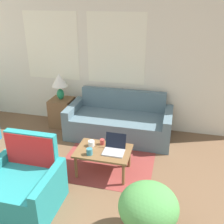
# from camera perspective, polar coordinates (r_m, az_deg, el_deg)

# --- Properties ---
(wall_back) EXTENTS (6.18, 0.06, 2.60)m
(wall_back) POSITION_cam_1_polar(r_m,az_deg,el_deg) (5.20, -5.33, 11.17)
(wall_back) COLOR silver
(wall_back) RESTS_ON ground_plane
(rug) EXTENTS (1.44, 1.89, 0.01)m
(rug) POSITION_cam_1_polar(r_m,az_deg,el_deg) (4.54, 0.13, -8.66)
(rug) COLOR brown
(rug) RESTS_ON ground_plane
(couch) EXTENTS (1.92, 0.86, 0.81)m
(couch) POSITION_cam_1_polar(r_m,az_deg,el_deg) (4.95, 1.66, -2.33)
(couch) COLOR slate
(couch) RESTS_ON ground_plane
(armchair) EXTENTS (0.89, 0.78, 0.89)m
(armchair) POSITION_cam_1_polar(r_m,az_deg,el_deg) (3.56, -18.66, -15.22)
(armchair) COLOR teal
(armchair) RESTS_ON ground_plane
(side_table) EXTENTS (0.43, 0.43, 0.57)m
(side_table) POSITION_cam_1_polar(r_m,az_deg,el_deg) (5.42, -10.82, -0.05)
(side_table) COLOR brown
(side_table) RESTS_ON ground_plane
(table_lamp) EXTENTS (0.31, 0.31, 0.53)m
(table_lamp) POSITION_cam_1_polar(r_m,az_deg,el_deg) (5.20, -11.36, 6.40)
(table_lamp) COLOR #1E8451
(table_lamp) RESTS_ON side_table
(coffee_table) EXTENTS (0.80, 0.55, 0.38)m
(coffee_table) POSITION_cam_1_polar(r_m,az_deg,el_deg) (3.90, -1.89, -8.87)
(coffee_table) COLOR brown
(coffee_table) RESTS_ON ground_plane
(laptop) EXTENTS (0.30, 0.29, 0.24)m
(laptop) POSITION_cam_1_polar(r_m,az_deg,el_deg) (3.82, 0.53, -7.80)
(laptop) COLOR #B7B7BC
(laptop) RESTS_ON coffee_table
(cup_navy) EXTENTS (0.09, 0.09, 0.08)m
(cup_navy) POSITION_cam_1_polar(r_m,az_deg,el_deg) (3.96, -4.51, -6.83)
(cup_navy) COLOR white
(cup_navy) RESTS_ON coffee_table
(cup_yellow) EXTENTS (0.09, 0.09, 0.09)m
(cup_yellow) POSITION_cam_1_polar(r_m,az_deg,el_deg) (3.76, -4.92, -8.57)
(cup_yellow) COLOR teal
(cup_yellow) RESTS_ON coffee_table
(cup_white) EXTENTS (0.07, 0.07, 0.08)m
(cup_white) POSITION_cam_1_polar(r_m,az_deg,el_deg) (3.99, -2.15, -6.51)
(cup_white) COLOR #B23D38
(cup_white) RESTS_ON coffee_table
(potted_plant) EXTENTS (0.64, 0.64, 0.67)m
(potted_plant) POSITION_cam_1_polar(r_m,az_deg,el_deg) (2.96, 7.89, -20.26)
(potted_plant) COLOR #996B42
(potted_plant) RESTS_ON ground_plane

